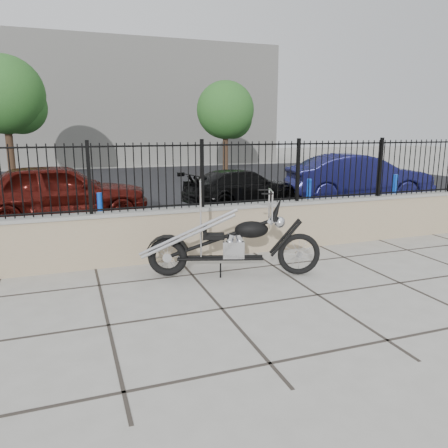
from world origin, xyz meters
TOP-DOWN VIEW (x-y plane):
  - ground_plane at (0.00, 0.00)m, footprint 90.00×90.00m
  - parking_lot at (0.00, 12.50)m, footprint 30.00×30.00m
  - retaining_wall at (0.00, 2.50)m, footprint 14.00×0.36m
  - iron_fence at (0.00, 2.50)m, footprint 14.00×0.08m
  - background_building at (0.00, 26.50)m, footprint 22.00×6.00m
  - chopper_motorcycle at (-0.91, 1.26)m, footprint 2.73×1.31m
  - car_red at (-3.56, 6.92)m, footprint 4.58×1.95m
  - car_black at (1.85, 7.52)m, footprint 4.19×2.45m
  - car_blue at (5.90, 7.07)m, footprint 4.96×2.50m
  - bollard_a at (-2.70, 4.86)m, footprint 0.12×0.12m
  - bollard_b at (2.90, 5.21)m, footprint 0.15×0.15m
  - bollard_c at (5.26, 4.57)m, footprint 0.18×0.18m
  - tree_left at (-5.63, 16.36)m, footprint 3.36×3.36m
  - tree_right at (4.48, 16.31)m, footprint 2.92×2.92m

SIDE VIEW (x-z plane):
  - ground_plane at x=0.00m, z-range 0.00..0.00m
  - parking_lot at x=0.00m, z-range 0.00..0.00m
  - retaining_wall at x=0.00m, z-range 0.00..0.96m
  - bollard_a at x=-2.70m, z-range 0.00..0.99m
  - bollard_b at x=2.90m, z-range 0.00..1.05m
  - car_black at x=1.85m, z-range 0.00..1.14m
  - bollard_c at x=5.26m, z-range 0.00..1.15m
  - car_red at x=-3.56m, z-range 0.00..1.54m
  - car_blue at x=5.90m, z-range 0.00..1.56m
  - chopper_motorcycle at x=-0.91m, z-range 0.00..1.63m
  - iron_fence at x=0.00m, z-range 0.96..2.16m
  - tree_right at x=4.48m, z-range 0.99..5.91m
  - tree_left at x=-5.63m, z-range 1.14..6.81m
  - background_building at x=0.00m, z-range 0.00..8.00m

